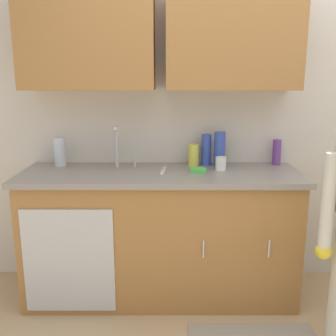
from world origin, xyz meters
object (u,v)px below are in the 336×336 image
Objects in this scene: bottle_dish_liquid at (192,155)px; cup_by_sink at (219,163)px; sponge at (197,170)px; sink at (119,173)px; bottle_water_tall at (58,152)px; bottle_soap at (218,149)px; bottle_water_short at (205,150)px; knife_on_counter at (162,170)px; bottle_cleaner_spray at (275,152)px.

bottle_dish_liquid is 1.72× the size of cup_by_sink.
bottle_dish_liquid is 0.22m from sponge.
bottle_dish_liquid is at bearing 95.08° from sponge.
sink is 0.55m from sponge.
bottle_water_tall is at bearing -179.74° from bottle_dish_liquid.
sink is 0.72m from cup_by_sink.
bottle_soap reaches higher than sponge.
cup_by_sink is 0.19m from sponge.
bottle_dish_liquid is 0.99m from bottle_water_tall.
sink is 2.16× the size of bottle_water_short.
sponge is at bearing -156.85° from cup_by_sink.
bottle_water_tall is 0.79m from knife_on_counter.
bottle_dish_liquid is 0.28m from knife_on_counter.
knife_on_counter is at bearing -10.91° from bottle_water_tall.
cup_by_sink is 0.40× the size of knife_on_counter.
knife_on_counter is (-0.41, -0.02, -0.04)m from cup_by_sink.
bottle_water_short is at bearing 155.64° from bottle_soap.
bottle_soap is 1.34× the size of bottle_cleaner_spray.
knife_on_counter is (0.77, -0.15, -0.10)m from bottle_water_tall.
bottle_water_tall is (-0.99, -0.00, 0.02)m from bottle_dish_liquid.
knife_on_counter is at bearing 167.19° from sponge.
sponge is (0.24, -0.05, 0.01)m from knife_on_counter.
bottle_soap is 1.20× the size of bottle_water_tall.
cup_by_sink is at bearing 3.03° from sink.
sink is 0.31m from knife_on_counter.
sink is 3.05× the size of bottle_dish_liquid.
sink is 0.75m from bottle_soap.
knife_on_counter is 0.25m from sponge.
bottle_water_tall is 0.92× the size of bottle_water_short.
bottle_water_short reaches higher than bottle_water_tall.
cup_by_sink reaches higher than sponge.
sink is 2.08× the size of knife_on_counter.
bottle_water_short is at bearing 18.25° from sink.
cup_by_sink is (-0.00, -0.13, -0.08)m from bottle_soap.
bottle_cleaner_spray is (0.63, 0.04, 0.01)m from bottle_dish_liquid.
sink is 1.96× the size of bottle_soap.
bottle_water_short is 2.44× the size of cup_by_sink.
knife_on_counter is at bearing -166.96° from bottle_cleaner_spray.
cup_by_sink is (0.09, -0.17, -0.07)m from bottle_water_short.
bottle_soap is at bearing -3.18° from bottle_dish_liquid.
sink is at bearing 176.43° from sponge.
bottle_soap is 1.56× the size of bottle_dish_liquid.
bottle_dish_liquid is 0.63m from bottle_cleaner_spray.
bottle_cleaner_spray reaches higher than knife_on_counter.
bottle_water_tall is at bearing 179.71° from bottle_soap.
bottle_water_short is at bearing 117.97° from cup_by_sink.
bottle_soap is 0.44m from bottle_cleaner_spray.
bottle_soap reaches higher than knife_on_counter.
bottle_water_tall reaches higher than knife_on_counter.
bottle_dish_liquid is (-0.19, 0.01, -0.05)m from bottle_soap.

